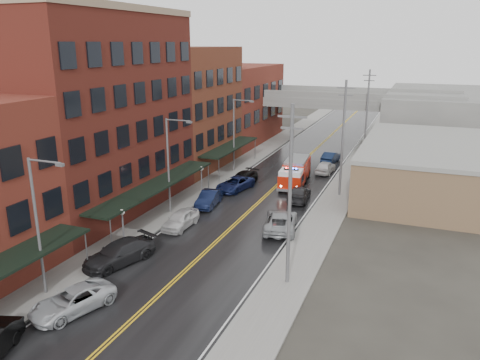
% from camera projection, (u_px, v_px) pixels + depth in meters
% --- Properties ---
extents(road, '(11.00, 160.00, 0.02)m').
position_uv_depth(road, '(259.00, 202.00, 47.21)').
color(road, black).
rests_on(road, ground).
extents(sidewalk_left, '(3.00, 160.00, 0.15)m').
position_uv_depth(sidewalk_left, '(194.00, 193.00, 49.75)').
color(sidewalk_left, slate).
rests_on(sidewalk_left, ground).
extents(sidewalk_right, '(3.00, 160.00, 0.15)m').
position_uv_depth(sidewalk_right, '(331.00, 211.00, 44.64)').
color(sidewalk_right, slate).
rests_on(sidewalk_right, ground).
extents(curb_left, '(0.30, 160.00, 0.15)m').
position_uv_depth(curb_left, '(208.00, 195.00, 49.17)').
color(curb_left, gray).
rests_on(curb_left, ground).
extents(curb_right, '(0.30, 160.00, 0.15)m').
position_uv_depth(curb_right, '(314.00, 208.00, 45.22)').
color(curb_right, gray).
rests_on(curb_right, ground).
extents(brick_building_b, '(9.00, 20.00, 18.00)m').
position_uv_depth(brick_building_b, '(99.00, 116.00, 43.08)').
color(brick_building_b, '#4D1814').
rests_on(brick_building_b, ground).
extents(brick_building_c, '(9.00, 15.00, 15.00)m').
position_uv_depth(brick_building_c, '(188.00, 108.00, 59.13)').
color(brick_building_c, brown).
rests_on(brick_building_c, ground).
extents(brick_building_far, '(9.00, 20.00, 12.00)m').
position_uv_depth(brick_building_far, '(238.00, 104.00, 75.19)').
color(brick_building_far, maroon).
rests_on(brick_building_far, ground).
extents(tan_building, '(14.00, 22.00, 5.00)m').
position_uv_depth(tan_building, '(432.00, 169.00, 49.85)').
color(tan_building, brown).
rests_on(tan_building, ground).
extents(right_far_block, '(18.00, 30.00, 8.00)m').
position_uv_depth(right_far_block, '(446.00, 117.00, 75.52)').
color(right_far_block, slate).
rests_on(right_far_block, ground).
extents(awning_1, '(2.60, 18.00, 3.09)m').
position_uv_depth(awning_1, '(157.00, 185.00, 42.74)').
color(awning_1, black).
rests_on(awning_1, ground).
extents(awning_2, '(2.60, 13.00, 3.09)m').
position_uv_depth(awning_2, '(230.00, 147.00, 58.37)').
color(awning_2, black).
rests_on(awning_2, ground).
extents(globe_lamp_1, '(0.44, 0.44, 3.12)m').
position_uv_depth(globe_lamp_1, '(122.00, 219.00, 36.30)').
color(globe_lamp_1, '#59595B').
rests_on(globe_lamp_1, ground).
extents(globe_lamp_2, '(0.44, 0.44, 3.12)m').
position_uv_depth(globe_lamp_2, '(201.00, 174.00, 48.80)').
color(globe_lamp_2, '#59595B').
rests_on(globe_lamp_2, ground).
extents(street_lamp_0, '(2.64, 0.22, 9.00)m').
position_uv_depth(street_lamp_0, '(39.00, 219.00, 28.39)').
color(street_lamp_0, '#59595B').
rests_on(street_lamp_0, ground).
extents(street_lamp_1, '(2.64, 0.22, 9.00)m').
position_uv_depth(street_lamp_1, '(170.00, 160.00, 42.68)').
color(street_lamp_1, '#59595B').
rests_on(street_lamp_1, ground).
extents(street_lamp_2, '(2.64, 0.22, 9.00)m').
position_uv_depth(street_lamp_2, '(236.00, 131.00, 56.98)').
color(street_lamp_2, '#59595B').
rests_on(street_lamp_2, ground).
extents(utility_pole_0, '(1.80, 0.24, 12.00)m').
position_uv_depth(utility_pole_0, '(290.00, 194.00, 29.52)').
color(utility_pole_0, '#59595B').
rests_on(utility_pole_0, ground).
extents(utility_pole_1, '(1.80, 0.24, 12.00)m').
position_uv_depth(utility_pole_1, '(343.00, 137.00, 47.38)').
color(utility_pole_1, '#59595B').
rests_on(utility_pole_1, ground).
extents(utility_pole_2, '(1.80, 0.24, 12.00)m').
position_uv_depth(utility_pole_2, '(367.00, 111.00, 65.25)').
color(utility_pole_2, '#59595B').
rests_on(utility_pole_2, ground).
extents(overpass, '(40.00, 10.00, 7.50)m').
position_uv_depth(overpass, '(326.00, 105.00, 74.11)').
color(overpass, slate).
rests_on(overpass, ground).
extents(fire_truck, '(3.67, 7.94, 2.83)m').
position_uv_depth(fire_truck, '(295.00, 172.00, 52.53)').
color(fire_truck, '#AF1A08').
rests_on(fire_truck, ground).
extents(parked_car_left_2, '(3.87, 5.61, 1.43)m').
position_uv_depth(parked_car_left_2, '(73.00, 301.00, 27.87)').
color(parked_car_left_2, '#B5B9BE').
rests_on(parked_car_left_2, ground).
extents(parked_car_left_3, '(3.95, 6.06, 1.63)m').
position_uv_depth(parked_car_left_3, '(119.00, 253.00, 33.94)').
color(parked_car_left_3, black).
rests_on(parked_car_left_3, ground).
extents(parked_car_left_4, '(1.87, 4.49, 1.52)m').
position_uv_depth(parked_car_left_4, '(181.00, 219.00, 40.60)').
color(parked_car_left_4, silver).
rests_on(parked_car_left_4, ground).
extents(parked_car_left_5, '(2.11, 4.72, 1.50)m').
position_uv_depth(parked_car_left_5, '(209.00, 199.00, 45.99)').
color(parked_car_left_5, black).
rests_on(parked_car_left_5, ground).
extents(parked_car_left_6, '(3.36, 5.51, 1.43)m').
position_uv_depth(parked_car_left_6, '(235.00, 184.00, 50.91)').
color(parked_car_left_6, '#121A43').
rests_on(parked_car_left_6, ground).
extents(parked_car_left_7, '(2.68, 5.12, 1.42)m').
position_uv_depth(parked_car_left_7, '(243.00, 179.00, 52.91)').
color(parked_car_left_7, black).
rests_on(parked_car_left_7, ground).
extents(parked_car_right_0, '(3.80, 6.19, 1.60)m').
position_uv_depth(parked_car_right_0, '(280.00, 221.00, 40.02)').
color(parked_car_right_0, gray).
rests_on(parked_car_right_0, ground).
extents(parked_car_right_1, '(2.45, 5.04, 1.41)m').
position_uv_depth(parked_car_right_1, '(299.00, 194.00, 47.59)').
color(parked_car_right_1, black).
rests_on(parked_car_right_1, ground).
extents(parked_car_right_2, '(2.02, 4.54, 1.52)m').
position_uv_depth(parked_car_right_2, '(325.00, 167.00, 57.54)').
color(parked_car_right_2, '#BCBCBC').
rests_on(parked_car_right_2, ground).
extents(parked_car_right_3, '(1.98, 4.61, 1.48)m').
position_uv_depth(parked_car_right_3, '(331.00, 157.00, 62.73)').
color(parked_car_right_3, '#0E1932').
rests_on(parked_car_right_3, ground).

